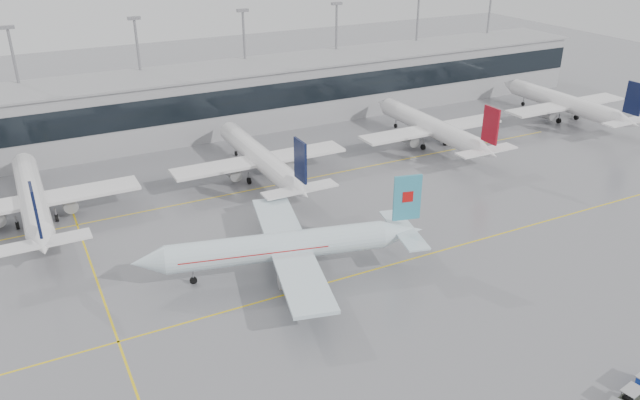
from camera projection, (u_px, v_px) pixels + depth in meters
ground at (364, 272)px, 77.76m from camera, size 320.00×320.00×0.00m
taxi_line_main at (364, 272)px, 77.76m from camera, size 120.00×0.25×0.01m
taxi_line_north at (270, 186)px, 101.91m from camera, size 120.00×0.25×0.01m
taxi_line_cross at (95, 274)px, 77.38m from camera, size 0.25×60.00×0.01m
terminal at (206, 102)px, 125.13m from camera, size 180.00×15.00×12.00m
terminal_glass at (218, 104)px, 118.41m from camera, size 180.00×0.20×5.00m
terminal_roof at (204, 71)px, 122.50m from camera, size 182.00×16.00×0.40m
light_masts at (194, 59)px, 126.84m from camera, size 156.40×1.00×22.60m
air_canada_jet at (288, 246)px, 76.44m from camera, size 36.20×29.38×11.47m
parked_jet_b at (32, 199)px, 88.78m from camera, size 29.64×36.96×11.72m
parked_jet_c at (260, 158)px, 103.31m from camera, size 29.64×36.96×11.72m
parked_jet_d at (432, 127)px, 117.83m from camera, size 29.64×36.96×11.72m
parked_jet_e at (566, 103)px, 132.36m from camera, size 29.64×36.96×11.72m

